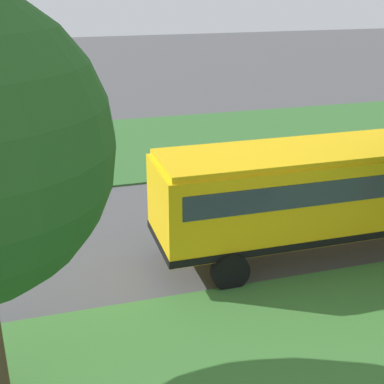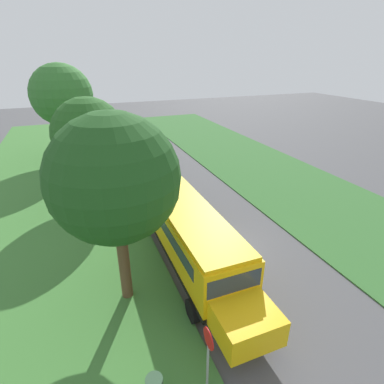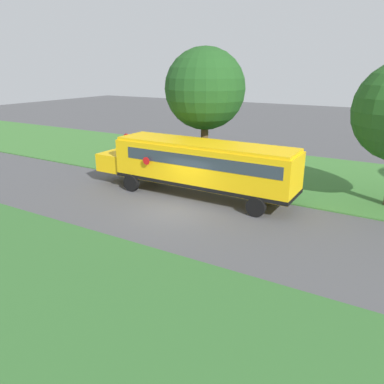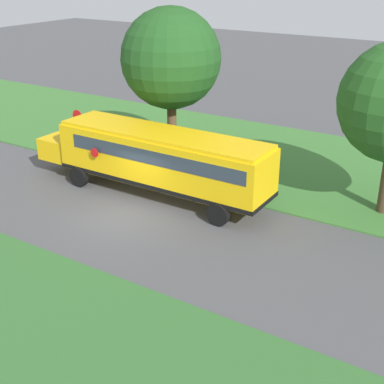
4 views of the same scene
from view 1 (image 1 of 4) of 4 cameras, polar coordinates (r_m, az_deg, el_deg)
name	(u,v)px [view 1 (image 1 of 4)]	position (r m, az deg, el deg)	size (l,w,h in m)	color
ground_plane	(297,211)	(18.66, 11.09, -1.98)	(120.00, 120.00, 0.00)	#4C4C4F
grass_far_side	(213,139)	(26.45, 2.27, 5.67)	(10.00, 80.00, 0.07)	#33662D
school_bus	(347,186)	(15.82, 16.23, 0.62)	(2.84, 12.42, 3.16)	yellow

